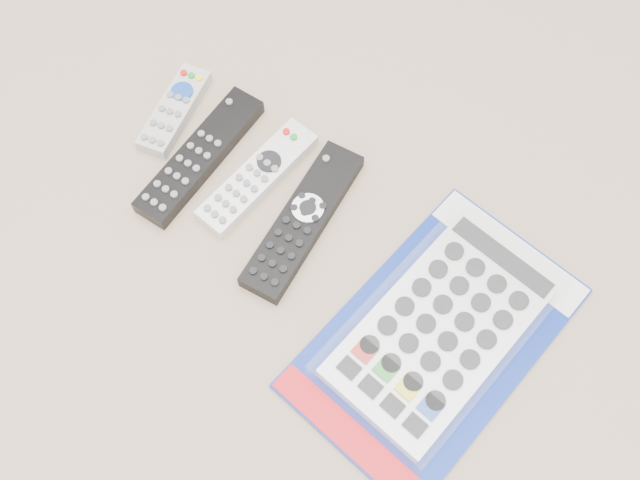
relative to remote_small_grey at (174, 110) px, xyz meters
The scene contains 5 objects.
remote_small_grey is the anchor object (origin of this frame).
remote_slim_black 0.08m from the remote_small_grey, 28.16° to the right, with size 0.05×0.21×0.02m.
remote_silver_dvd 0.15m from the remote_small_grey, ahead, with size 0.06×0.18×0.02m.
remote_large_black 0.23m from the remote_small_grey, 10.11° to the right, with size 0.07×0.22×0.02m.
jumbo_remote_packaged 0.44m from the remote_small_grey, ahead, with size 0.24×0.35×0.04m.
Camera 1 is at (0.24, -0.32, 0.76)m, focal length 40.00 mm.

